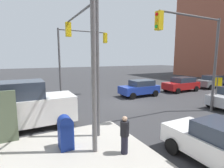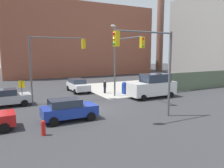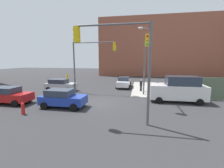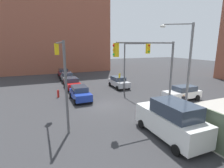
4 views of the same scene
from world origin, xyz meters
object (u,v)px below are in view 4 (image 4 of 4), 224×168
at_px(mailbox_blue, 187,112).
at_px(coupe_blue, 80,93).
at_px(coupe_gray, 67,77).
at_px(van_white_delivery, 171,120).
at_px(fire_hydrant, 58,93).
at_px(traffic_signal_ne_corner, 151,65).
at_px(sedan_red, 72,83).
at_px(sedan_white, 183,93).
at_px(traffic_signal_nw_corner, 133,58).
at_px(sedan_maroon, 64,73).
at_px(traffic_signal_se_corner, 61,66).
at_px(pedestrian_crossing, 183,102).
at_px(street_lamp_corner, 185,63).
at_px(sedan_silver, 119,82).

height_order(mailbox_blue, coupe_blue, coupe_blue).
bearing_deg(coupe_gray, van_white_delivery, 9.17).
bearing_deg(fire_hydrant, traffic_signal_ne_corner, 34.56).
bearing_deg(sedan_red, sedan_white, 46.54).
distance_m(sedan_red, van_white_delivery, 16.88).
relative_size(traffic_signal_nw_corner, sedan_maroon, 1.62).
xyz_separation_m(traffic_signal_nw_corner, sedan_white, (3.92, 4.47, -3.80)).
height_order(traffic_signal_se_corner, pedestrian_crossing, traffic_signal_se_corner).
bearing_deg(traffic_signal_ne_corner, fire_hydrant, -145.44).
bearing_deg(street_lamp_corner, traffic_signal_ne_corner, -99.08).
bearing_deg(fire_hydrant, sedan_maroon, 169.67).
bearing_deg(sedan_maroon, sedan_white, 27.59).
xyz_separation_m(traffic_signal_ne_corner, street_lamp_corner, (0.50, 3.14, 0.06)).
height_order(traffic_signal_nw_corner, coupe_gray, traffic_signal_nw_corner).
bearing_deg(pedestrian_crossing, traffic_signal_ne_corner, -126.61).
xyz_separation_m(coupe_blue, sedan_maroon, (-15.98, 0.29, 0.00)).
distance_m(fire_hydrant, sedan_silver, 9.11).
bearing_deg(van_white_delivery, pedestrian_crossing, 127.66).
bearing_deg(traffic_signal_nw_corner, sedan_red, -134.92).
bearing_deg(sedan_red, mailbox_blue, 24.73).
bearing_deg(traffic_signal_nw_corner, mailbox_blue, 3.36).
height_order(sedan_white, coupe_gray, same).
distance_m(mailbox_blue, pedestrian_crossing, 2.50).
relative_size(traffic_signal_se_corner, coupe_blue, 1.64).
bearing_deg(street_lamp_corner, van_white_delivery, -52.54).
bearing_deg(traffic_signal_se_corner, sedan_white, 94.24).
bearing_deg(street_lamp_corner, sedan_white, 134.32).
relative_size(fire_hydrant, sedan_white, 0.22).
xyz_separation_m(fire_hydrant, coupe_blue, (2.19, 2.22, 0.36)).
xyz_separation_m(traffic_signal_nw_corner, fire_hydrant, (-2.68, -8.70, -4.16)).
distance_m(mailbox_blue, coupe_blue, 11.40).
bearing_deg(coupe_gray, coupe_blue, -1.34).
relative_size(fire_hydrant, sedan_red, 0.22).
height_order(coupe_gray, pedestrian_crossing, coupe_gray).
xyz_separation_m(sedan_white, sedan_maroon, (-20.40, -10.66, -0.00)).
distance_m(traffic_signal_se_corner, mailbox_blue, 10.86).
distance_m(traffic_signal_nw_corner, fire_hydrant, 10.01).
height_order(traffic_signal_ne_corner, sedan_silver, traffic_signal_ne_corner).
relative_size(street_lamp_corner, mailbox_blue, 5.59).
xyz_separation_m(sedan_white, coupe_blue, (-4.41, -10.95, -0.00)).
relative_size(traffic_signal_nw_corner, mailbox_blue, 4.55).
height_order(traffic_signal_nw_corner, van_white_delivery, traffic_signal_nw_corner).
xyz_separation_m(van_white_delivery, pedestrian_crossing, (-3.63, 4.70, -0.47)).
relative_size(sedan_silver, van_white_delivery, 0.76).
height_order(coupe_blue, van_white_delivery, van_white_delivery).
relative_size(coupe_blue, sedan_silver, 0.97).
bearing_deg(street_lamp_corner, coupe_gray, -159.19).
distance_m(sedan_maroon, coupe_gray, 4.84).
bearing_deg(sedan_maroon, traffic_signal_nw_corner, 20.58).
bearing_deg(sedan_red, pedestrian_crossing, 32.99).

